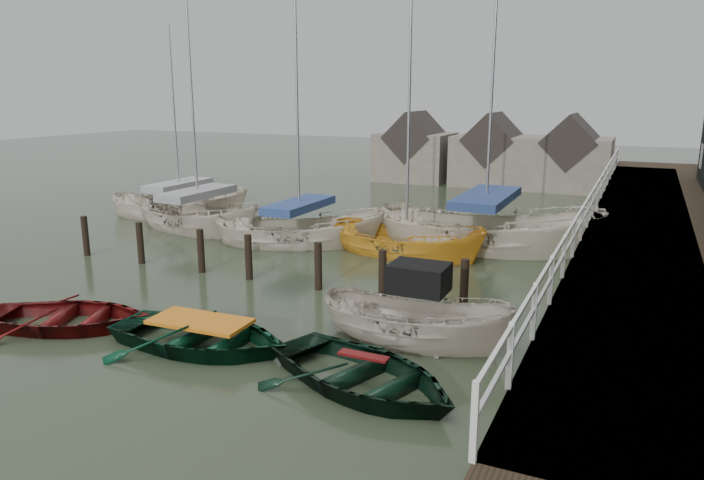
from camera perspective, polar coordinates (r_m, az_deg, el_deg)
The scene contains 13 objects.
ground at distance 16.53m, azimuth -11.71°, elevation -6.77°, with size 120.00×120.00×0.00m, color #2B3421.
pier at distance 22.88m, azimuth 24.49°, elevation -0.23°, with size 3.04×32.00×2.70m.
mooring_pilings at distance 19.32m, azimuth -9.15°, elevation -2.15°, with size 13.72×0.22×1.80m.
far_sheds at distance 39.49m, azimuth 12.44°, elevation 7.61°, with size 14.00×4.08×4.39m.
rowboat_red at distance 16.91m, azimuth -24.33°, elevation -7.26°, with size 2.92×4.08×0.85m, color #520C0B.
rowboat_green at distance 14.66m, azimuth -13.51°, elevation -9.54°, with size 3.07×4.31×0.89m, color black.
rowboat_dkgreen at distance 12.50m, azimuth 1.05°, elevation -13.33°, with size 3.04×4.26×0.88m, color black.
motorboat at distance 14.60m, azimuth 5.72°, elevation -8.95°, with size 4.55×1.77×2.70m.
sailboat_a at distance 26.80m, azimuth -13.70°, elevation 1.03°, with size 7.09×3.85×12.14m.
sailboat_b at distance 23.74m, azimuth -4.76°, elevation -0.19°, with size 6.83×4.69×12.29m.
sailboat_c at distance 22.23m, azimuth 4.94°, elevation -1.27°, with size 6.11×2.92×10.39m.
sailboat_d at distance 23.51m, azimuth 11.92°, elevation -0.59°, with size 8.40×3.56×13.12m.
sailboat_e at distance 29.92m, azimuth -15.31°, elevation 2.20°, with size 6.76×4.62×9.68m.
Camera 1 is at (9.45, -12.35, 5.62)m, focal length 32.00 mm.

